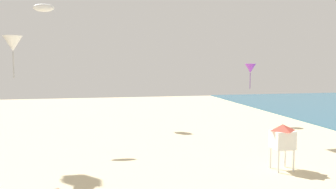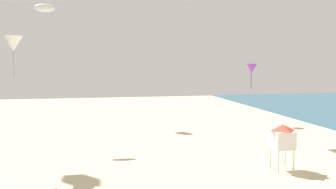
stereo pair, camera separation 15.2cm
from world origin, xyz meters
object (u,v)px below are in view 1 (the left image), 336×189
Objects in this scene: kite_white_parafoil at (44,8)px; kite_white_delta at (13,44)px; lifeguard_stand at (282,137)px; kite_purple_delta at (250,68)px.

kite_white_delta is (-1.02, -6.14, -2.88)m from kite_white_parafoil.
kite_white_delta is at bearing 170.78° from lifeguard_stand.
kite_purple_delta is 1.02× the size of kite_white_delta.
kite_white_delta is at bearing -150.31° from kite_purple_delta.
kite_purple_delta is at bearing 29.69° from kite_white_delta.
lifeguard_stand is 1.07× the size of kite_white_delta.
kite_white_parafoil is 6.86m from kite_white_delta.
kite_white_parafoil is 0.61× the size of kite_purple_delta.
kite_white_parafoil reaches higher than kite_purple_delta.
kite_white_delta reaches higher than lifeguard_stand.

